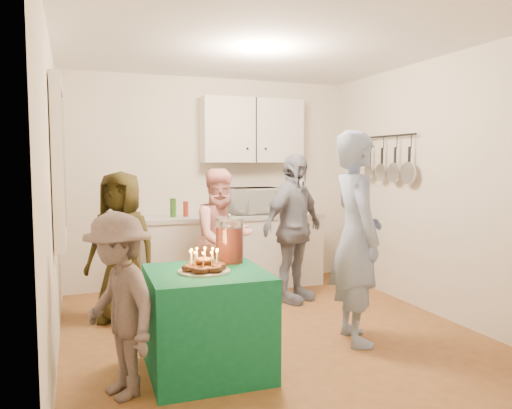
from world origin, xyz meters
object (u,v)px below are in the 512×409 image
object	(u,v)px
punch_jar	(229,241)
woman_back_right	(293,228)
child_near_left	(119,305)
woman_back_left	(121,247)
counter	(234,253)
woman_back_center	(222,239)
party_table	(207,322)
man_birthday	(356,237)
microwave	(253,201)

from	to	relation	value
punch_jar	woman_back_right	xyz separation A→B (m)	(1.13, 1.25, -0.10)
child_near_left	woman_back_left	bearing A→B (deg)	154.15
punch_jar	woman_back_left	xyz separation A→B (m)	(-0.73, 1.19, -0.20)
counter	woman_back_center	bearing A→B (deg)	-115.26
woman_back_center	woman_back_right	world-z (taller)	woman_back_right
party_table	woman_back_center	xyz separation A→B (m)	(0.57, 1.53, 0.36)
party_table	woman_back_center	world-z (taller)	woman_back_center
woman_back_center	woman_back_left	bearing A→B (deg)	170.78
party_table	punch_jar	bearing A→B (deg)	44.96
woman_back_left	man_birthday	bearing A→B (deg)	-0.80
microwave	woman_back_left	bearing A→B (deg)	-152.52
man_birthday	counter	bearing A→B (deg)	22.86
counter	microwave	size ratio (longest dim) A/B	3.74
party_table	woman_back_left	xyz separation A→B (m)	(-0.48, 1.44, 0.35)
party_table	child_near_left	world-z (taller)	child_near_left
counter	woman_back_left	size ratio (longest dim) A/B	1.50
microwave	party_table	bearing A→B (deg)	-117.50
party_table	woman_back_center	distance (m)	1.67
microwave	party_table	distance (m)	2.70
party_table	woman_back_left	world-z (taller)	woman_back_left
punch_jar	child_near_left	bearing A→B (deg)	-154.61
microwave	woman_back_right	xyz separation A→B (m)	(0.18, -0.82, -0.25)
man_birthday	woman_back_center	distance (m)	1.58
man_birthday	woman_back_right	bearing A→B (deg)	11.20
microwave	woman_back_center	world-z (taller)	woman_back_center
counter	woman_back_center	xyz separation A→B (m)	(-0.37, -0.79, 0.31)
woman_back_left	woman_back_center	distance (m)	1.05
woman_back_right	child_near_left	size ratio (longest dim) A/B	1.33
punch_jar	woman_back_left	world-z (taller)	woman_back_left
man_birthday	child_near_left	bearing A→B (deg)	111.38
man_birthday	child_near_left	size ratio (longest dim) A/B	1.47
microwave	punch_jar	xyz separation A→B (m)	(-0.95, -2.07, -0.14)
microwave	party_table	size ratio (longest dim) A/B	0.69
counter	woman_back_right	bearing A→B (deg)	-61.97
counter	woman_back_center	world-z (taller)	woman_back_center
counter	party_table	size ratio (longest dim) A/B	2.59
man_birthday	woman_back_center	xyz separation A→B (m)	(-0.80, 1.35, -0.17)
woman_back_right	microwave	bearing A→B (deg)	73.50
microwave	woman_back_right	size ratio (longest dim) A/B	0.36
microwave	man_birthday	bearing A→B (deg)	-85.50
party_table	woman_back_left	distance (m)	1.56
child_near_left	punch_jar	bearing A→B (deg)	95.39
party_table	woman_back_right	distance (m)	2.09
party_table	microwave	bearing A→B (deg)	62.65
party_table	woman_back_left	size ratio (longest dim) A/B	0.58
microwave	punch_jar	size ratio (longest dim) A/B	1.73
woman_back_center	woman_back_right	distance (m)	0.82
microwave	party_table	world-z (taller)	microwave
microwave	man_birthday	world-z (taller)	man_birthday
counter	child_near_left	distance (m)	2.96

